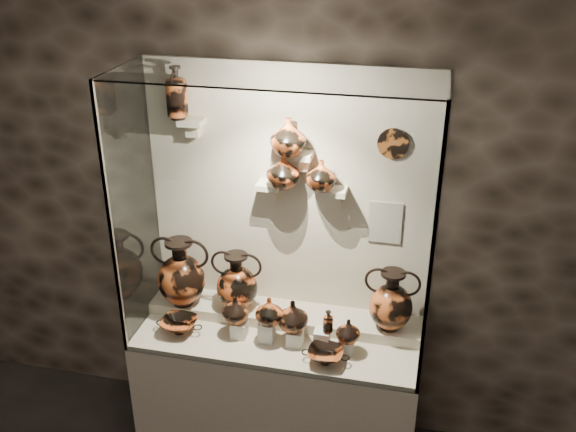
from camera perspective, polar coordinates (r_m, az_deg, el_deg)
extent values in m
cube|color=#2C231B|center=(3.79, 0.11, 1.67)|extent=(5.00, 0.02, 3.20)
cube|color=beige|center=(4.17, -0.92, -15.38)|extent=(1.70, 0.60, 0.80)
cube|color=#BFAF94|center=(3.92, -0.96, -10.78)|extent=(1.68, 0.58, 0.03)
cube|color=#BFAF94|center=(4.03, -0.36, -8.95)|extent=(1.70, 0.25, 0.10)
cube|color=beige|center=(3.79, 0.09, 1.64)|extent=(1.70, 0.03, 1.60)
cube|color=white|center=(3.25, -2.30, -2.59)|extent=(1.70, 0.01, 1.60)
cube|color=white|center=(3.79, -13.58, 0.87)|extent=(0.01, 0.60, 1.60)
cube|color=white|center=(3.43, 12.83, -1.75)|extent=(0.01, 0.60, 1.60)
cube|color=white|center=(3.24, -1.16, 12.38)|extent=(1.70, 0.60, 0.01)
cube|color=gray|center=(3.55, -15.48, -1.03)|extent=(0.02, 0.02, 1.60)
cube|color=gray|center=(3.17, 12.60, -4.08)|extent=(0.02, 0.02, 1.60)
cube|color=silver|center=(3.89, -4.34, -9.97)|extent=(0.09, 0.09, 0.10)
cube|color=silver|center=(3.84, -1.88, -10.14)|extent=(0.09, 0.09, 0.13)
cube|color=silver|center=(3.82, 0.63, -10.72)|extent=(0.09, 0.09, 0.09)
cube|color=silver|center=(3.79, 3.04, -10.84)|extent=(0.09, 0.09, 0.12)
cube|color=silver|center=(3.78, 5.16, -11.34)|extent=(0.09, 0.09, 0.08)
cube|color=beige|center=(3.72, -8.55, 8.29)|extent=(0.14, 0.12, 0.04)
cube|color=beige|center=(3.70, -1.68, 2.74)|extent=(0.14, 0.12, 0.04)
cube|color=beige|center=(3.59, 1.39, 5.41)|extent=(0.10, 0.12, 0.04)
cube|color=beige|center=(3.63, 4.14, 2.22)|extent=(0.14, 0.12, 0.04)
imported|color=#AF4E21|center=(3.82, -4.68, -8.24)|extent=(0.20, 0.20, 0.17)
imported|color=#C45222|center=(3.74, -1.67, -8.44)|extent=(0.18, 0.18, 0.17)
imported|color=#AF4E21|center=(3.75, 0.42, -8.84)|extent=(0.23, 0.23, 0.19)
imported|color=#AF4E21|center=(3.70, 5.38, -10.11)|extent=(0.17, 0.17, 0.14)
imported|color=#C45222|center=(3.60, -0.43, 4.04)|extent=(0.22, 0.22, 0.20)
imported|color=#C45222|center=(3.52, 0.02, 7.09)|extent=(0.22, 0.22, 0.21)
imported|color=#C45222|center=(3.57, 2.97, 3.66)|extent=(0.20, 0.20, 0.18)
cylinder|color=brown|center=(3.55, 9.33, 6.38)|extent=(0.17, 0.02, 0.17)
cube|color=beige|center=(3.73, 8.64, -0.57)|extent=(0.19, 0.01, 0.25)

